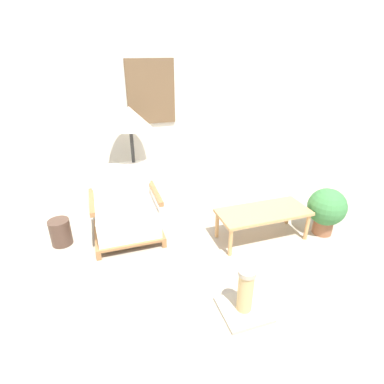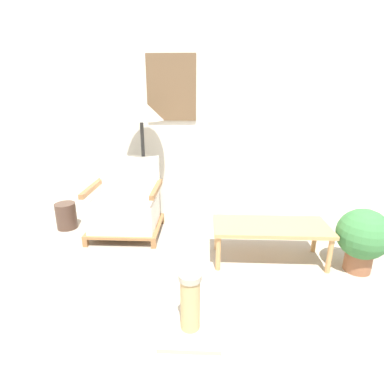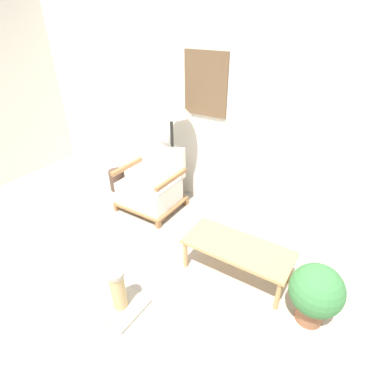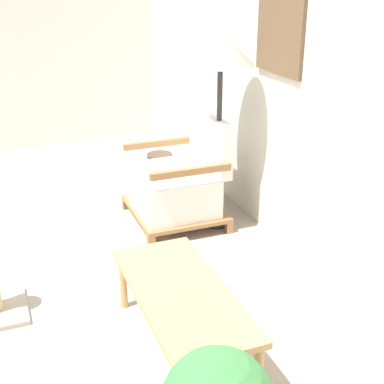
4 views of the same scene
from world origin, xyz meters
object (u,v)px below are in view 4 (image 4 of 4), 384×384
(coffee_table, at_px, (182,297))
(vase, at_px, (160,170))
(armchair, at_px, (178,184))
(floor_lamp, at_px, (221,56))

(coffee_table, xyz_separation_m, vase, (-2.20, 0.61, -0.17))
(armchair, relative_size, floor_lamp, 0.57)
(floor_lamp, xyz_separation_m, coffee_table, (1.30, -0.78, -0.96))
(armchair, relative_size, vase, 2.73)
(coffee_table, bearing_deg, armchair, 160.71)
(vase, bearing_deg, coffee_table, -15.44)
(armchair, height_order, vase, armchair)
(floor_lamp, height_order, coffee_table, floor_lamp)
(vase, bearing_deg, floor_lamp, 10.72)
(coffee_table, distance_m, vase, 2.29)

